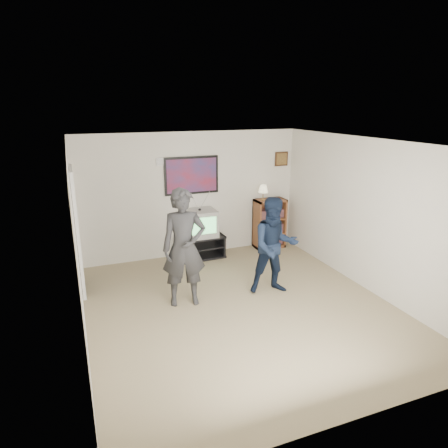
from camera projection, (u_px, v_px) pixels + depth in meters
room_shell at (232, 224)px, 6.08m from camera, size 4.51×5.00×2.51m
media_stand at (201, 247)px, 8.09m from camera, size 0.93×0.54×0.46m
crt_television at (200, 223)px, 7.94m from camera, size 0.63×0.54×0.53m
bookshelf at (269, 223)px, 8.59m from camera, size 0.65×0.37×1.07m
table_lamp at (263, 193)px, 8.33m from camera, size 0.20×0.20×0.32m
person_tall at (184, 248)px, 6.03m from camera, size 0.73×0.54×1.83m
person_short at (275, 246)px, 6.44m from camera, size 0.89×0.76×1.60m
controller_left at (179, 221)px, 6.10m from camera, size 0.05×0.12×0.03m
controller_right at (268, 231)px, 6.62m from camera, size 0.06×0.12×0.03m
poster at (192, 175)px, 7.87m from camera, size 1.10×0.03×0.75m
air_vent at (164, 162)px, 7.60m from camera, size 0.28×0.02×0.14m
small_picture at (281, 159)px, 8.50m from camera, size 0.30×0.03×0.30m
doorway at (77, 232)px, 6.50m from camera, size 0.03×0.85×2.00m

